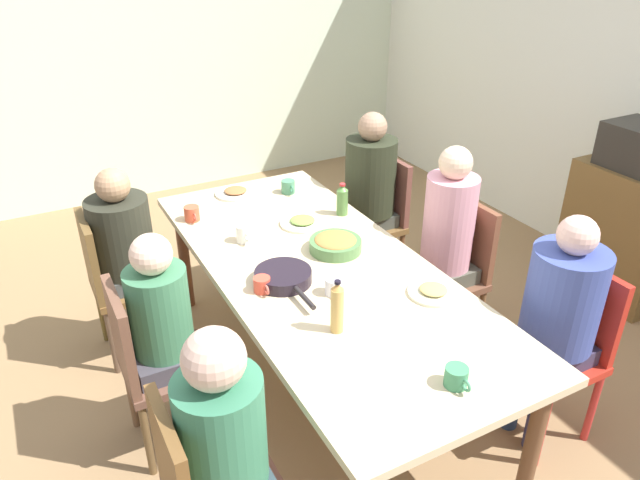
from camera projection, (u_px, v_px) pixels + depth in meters
The scene contains 28 objects.
ground_plane at pixel (320, 383), 3.33m from camera, with size 7.49×7.49×0.00m, color #916F4A.
wall_left at pixel (149, 50), 5.19m from camera, with size 0.12×5.23×2.60m, color silver.
dining_table at pixel (320, 278), 3.00m from camera, with size 2.42×1.02×0.76m.
chair_0 at pixel (564, 343), 2.83m from camera, with size 0.40×0.40×0.90m.
person_0 at pixel (559, 311), 2.69m from camera, with size 0.34×0.34×1.20m.
chair_1 at pixel (114, 278), 3.34m from camera, with size 0.40×0.40×0.90m.
person_1 at pixel (125, 245), 3.29m from camera, with size 0.34×0.34×1.15m.
chair_2 at pixel (379, 214), 4.08m from camera, with size 0.40×0.40×0.90m.
person_2 at pixel (369, 185), 3.93m from camera, with size 0.34×0.34×1.24m.
chair_3 at pixel (454, 267), 3.45m from camera, with size 0.40×0.40×0.90m.
person_3 at pixel (446, 236), 3.31m from camera, with size 0.30×0.30×1.26m.
person_4 at pixel (226, 441), 2.03m from camera, with size 0.30×0.30×1.18m.
chair_5 at pixel (149, 360), 2.72m from camera, with size 0.40×0.40×0.90m.
person_5 at pixel (165, 325), 2.68m from camera, with size 0.30×0.30×1.14m.
plate_0 at pixel (303, 222), 3.38m from camera, with size 0.26×0.26×0.04m.
plate_1 at pixel (236, 192), 3.75m from camera, with size 0.26×0.26×0.04m.
plate_2 at pixel (433, 292), 2.74m from camera, with size 0.24×0.24×0.04m.
bowl_0 at pixel (335, 244), 3.09m from camera, with size 0.27×0.27×0.08m.
serving_pan at pixel (284, 277), 2.82m from camera, with size 0.45×0.27×0.06m.
cup_0 at pixel (457, 377), 2.18m from camera, with size 0.12×0.09×0.08m.
cup_1 at pixel (288, 187), 3.76m from camera, with size 0.12×0.09×0.08m.
cup_2 at pixel (262, 285), 2.75m from camera, with size 0.12×0.08×0.07m.
cup_3 at pixel (334, 286), 2.73m from camera, with size 0.12×0.08×0.08m.
cup_4 at pixel (192, 214), 3.41m from camera, with size 0.12×0.09×0.09m.
cup_5 at pixel (244, 234), 3.18m from camera, with size 0.11×0.08×0.10m.
bottle_0 at pixel (337, 307), 2.44m from camera, with size 0.06×0.06×0.25m.
bottle_1 at pixel (342, 200), 3.46m from camera, with size 0.07×0.07×0.19m.
side_cabinet at pixel (624, 233), 3.97m from camera, with size 0.70×0.44×0.90m, color brown.
Camera 1 is at (2.25, -1.20, 2.28)m, focal length 33.31 mm.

